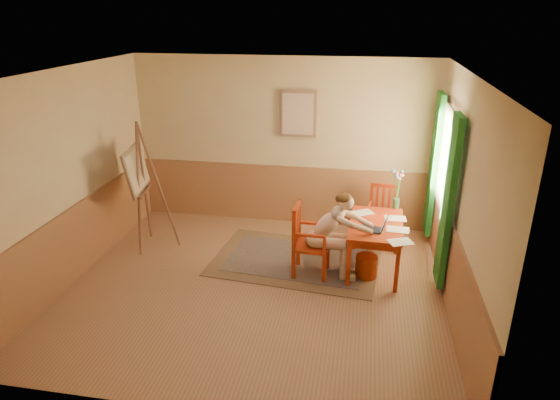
% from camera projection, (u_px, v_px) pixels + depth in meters
% --- Properties ---
extents(room, '(5.04, 4.54, 2.84)m').
position_uv_depth(room, '(253.00, 188.00, 6.09)').
color(room, '#AC7A58').
rests_on(room, ground).
extents(wainscot, '(5.00, 4.50, 1.00)m').
position_uv_depth(wainscot, '(266.00, 228.00, 7.15)').
color(wainscot, '#B4754A').
rests_on(wainscot, room).
extents(window, '(0.12, 2.01, 2.20)m').
position_uv_depth(window, '(442.00, 176.00, 6.72)').
color(window, white).
rests_on(window, room).
extents(wall_portrait, '(0.60, 0.05, 0.76)m').
position_uv_depth(wall_portrait, '(298.00, 114.00, 7.88)').
color(wall_portrait, '#977157').
rests_on(wall_portrait, room).
extents(rug, '(2.54, 1.83, 0.02)m').
position_uv_depth(rug, '(296.00, 260.00, 7.26)').
color(rug, '#8C7251').
rests_on(rug, room).
extents(table, '(0.78, 1.23, 0.72)m').
position_uv_depth(table, '(376.00, 229.00, 6.80)').
color(table, red).
rests_on(table, room).
extents(chair_left, '(0.49, 0.47, 1.03)m').
position_uv_depth(chair_left, '(308.00, 241.00, 6.73)').
color(chair_left, red).
rests_on(chair_left, room).
extents(chair_back, '(0.47, 0.48, 0.94)m').
position_uv_depth(chair_back, '(381.00, 216.00, 7.64)').
color(chair_back, red).
rests_on(chair_back, room).
extents(figure, '(0.92, 0.40, 1.24)m').
position_uv_depth(figure, '(332.00, 231.00, 6.62)').
color(figure, beige).
rests_on(figure, room).
extents(laptop, '(0.38, 0.28, 0.21)m').
position_uv_depth(laptop, '(376.00, 228.00, 6.53)').
color(laptop, '#1E2338').
rests_on(laptop, table).
extents(papers, '(0.85, 1.20, 0.00)m').
position_uv_depth(papers, '(388.00, 225.00, 6.70)').
color(papers, white).
rests_on(papers, table).
extents(vase, '(0.20, 0.29, 0.58)m').
position_uv_depth(vase, '(397.00, 191.00, 7.19)').
color(vase, '#3F724C').
rests_on(vase, table).
extents(wastebasket, '(0.41, 0.41, 0.32)m').
position_uv_depth(wastebasket, '(366.00, 267.00, 6.77)').
color(wastebasket, '#9D300D').
rests_on(wastebasket, room).
extents(easel, '(0.72, 0.89, 1.98)m').
position_uv_depth(easel, '(139.00, 174.00, 7.31)').
color(easel, brown).
rests_on(easel, room).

